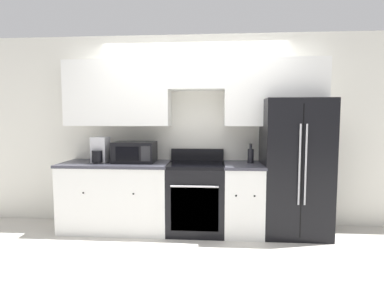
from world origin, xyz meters
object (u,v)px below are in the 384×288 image
Objects in this scene: refrigerator at (293,167)px; oven_range at (196,197)px; bottle at (251,155)px; microwave at (135,152)px.

oven_range is at bearing -176.94° from refrigerator.
refrigerator is at bearing 3.06° from oven_range.
refrigerator reaches higher than bottle.
oven_range is at bearing -3.28° from microwave.
oven_range is 1.97× the size of microwave.
refrigerator is at bearing 0.56° from microwave.
refrigerator is 0.56m from bottle.
refrigerator is at bearing -1.83° from bottle.
microwave is at bearing -179.44° from refrigerator.
oven_range is 0.62× the size of refrigerator.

